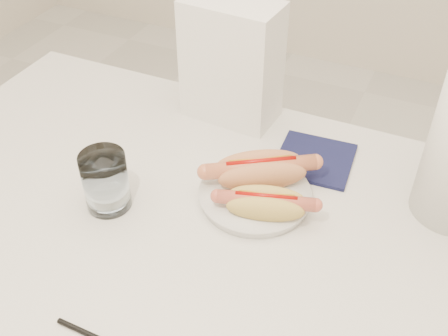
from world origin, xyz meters
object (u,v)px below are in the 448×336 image
at_px(napkin_box, 232,62).
at_px(hotdog_right, 266,204).
at_px(water_glass, 106,181).
at_px(table, 192,252).
at_px(plate, 255,196).
at_px(hotdog_left, 261,170).

bearing_deg(napkin_box, hotdog_right, -51.27).
bearing_deg(water_glass, table, 2.97).
bearing_deg(hotdog_right, table, -163.02).
height_order(table, hotdog_right, hotdog_right).
height_order(water_glass, napkin_box, napkin_box).
bearing_deg(table, plate, 56.56).
distance_m(table, plate, 0.14).
bearing_deg(plate, napkin_box, 122.78).
bearing_deg(plate, hotdog_left, 96.34).
distance_m(plate, water_glass, 0.26).
bearing_deg(water_glass, napkin_box, 76.77).
xyz_separation_m(hotdog_left, napkin_box, (-0.14, 0.19, 0.08)).
distance_m(hotdog_left, water_glass, 0.27).
xyz_separation_m(hotdog_left, hotdog_right, (0.04, -0.07, -0.00)).
xyz_separation_m(table, hotdog_left, (0.07, 0.14, 0.10)).
height_order(table, napkin_box, napkin_box).
bearing_deg(plate, hotdog_right, -48.50).
relative_size(plate, napkin_box, 0.76).
height_order(table, water_glass, water_glass).
bearing_deg(napkin_box, plate, -52.65).
bearing_deg(hotdog_right, napkin_box, 107.42).
distance_m(table, hotdog_right, 0.16).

